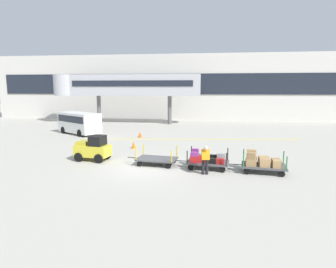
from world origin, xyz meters
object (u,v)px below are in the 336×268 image
baggage_cart_tail (262,162)px  safety_cone_near (134,145)px  baggage_handler (205,159)px  shuttle_van (79,121)px  baggage_tug (93,149)px  baggage_cart_lead (157,159)px  baggage_cart_middle (206,160)px  safety_cone_far (140,134)px

baggage_cart_tail → safety_cone_near: baggage_cart_tail is taller
baggage_handler → shuttle_van: size_ratio=0.31×
baggage_tug → baggage_handler: size_ratio=1.42×
baggage_cart_lead → baggage_cart_middle: (2.89, -0.39, 0.16)m
baggage_tug → shuttle_van: bearing=118.7°
baggage_cart_lead → safety_cone_near: baggage_cart_lead is taller
baggage_cart_middle → safety_cone_far: bearing=122.2°
shuttle_van → safety_cone_near: shuttle_van is taller
safety_cone_near → safety_cone_far: size_ratio=1.00×
baggage_tug → baggage_cart_middle: bearing=-7.5°
baggage_cart_middle → baggage_tug: bearing=172.5°
baggage_tug → shuttle_van: 11.22m
baggage_cart_lead → baggage_cart_tail: (5.87, -0.74, 0.21)m
shuttle_van → baggage_handler: bearing=-44.1°
safety_cone_near → baggage_cart_tail: bearing=-31.5°
baggage_cart_tail → baggage_cart_lead: bearing=172.8°
shuttle_van → baggage_cart_tail: bearing=-35.9°
baggage_cart_lead → shuttle_van: shuttle_van is taller
baggage_cart_middle → baggage_handler: bearing=-92.3°
baggage_cart_lead → baggage_cart_middle: 2.92m
baggage_cart_middle → baggage_cart_tail: bearing=-6.7°
shuttle_van → baggage_cart_middle: bearing=-40.9°
baggage_tug → safety_cone_near: size_ratio=4.04×
safety_cone_far → baggage_cart_tail: bearing=-47.7°
shuttle_van → safety_cone_far: size_ratio=9.17×
baggage_cart_middle → safety_cone_near: 7.22m
baggage_cart_tail → shuttle_van: (-15.36, 11.10, 0.68)m
shuttle_van → safety_cone_near: size_ratio=9.17×
baggage_handler → baggage_cart_middle: bearing=87.7°
baggage_handler → baggage_cart_lead: bearing=150.7°
baggage_cart_middle → shuttle_van: shuttle_van is taller
baggage_cart_lead → shuttle_van: bearing=132.5°
shuttle_van → baggage_tug: bearing=-61.3°
safety_cone_near → safety_cone_far: bearing=97.4°
baggage_handler → safety_cone_far: baggage_handler is taller
baggage_tug → safety_cone_near: (1.61, 3.86, -0.48)m
baggage_cart_middle → shuttle_van: bearing=139.1°
baggage_handler → baggage_cart_tail: bearing=16.0°
baggage_cart_middle → safety_cone_near: bearing=138.5°
baggage_handler → safety_cone_near: baggage_handler is taller
baggage_cart_lead → baggage_handler: bearing=-29.3°
baggage_cart_middle → safety_cone_near: size_ratio=5.58×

